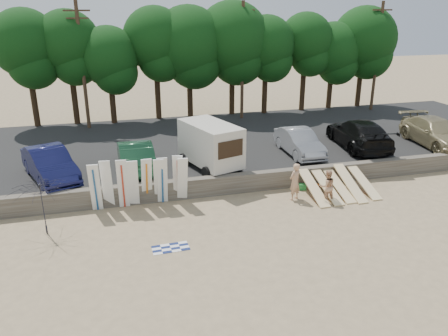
{
  "coord_description": "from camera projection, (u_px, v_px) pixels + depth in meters",
  "views": [
    {
      "loc": [
        -8.53,
        -17.36,
        9.23
      ],
      "look_at": [
        -3.02,
        3.0,
        1.43
      ],
      "focal_mm": 35.0,
      "sensor_mm": 36.0,
      "label": 1
    }
  ],
  "objects": [
    {
      "name": "ground",
      "position": [
        301.0,
        211.0,
        21.01
      ],
      "size": [
        120.0,
        120.0,
        0.0
      ],
      "primitive_type": "plane",
      "color": "tan",
      "rests_on": "ground"
    },
    {
      "name": "seawall",
      "position": [
        278.0,
        179.0,
        23.56
      ],
      "size": [
        44.0,
        0.5,
        1.0
      ],
      "primitive_type": "cube",
      "color": "#6B6356",
      "rests_on": "ground"
    },
    {
      "name": "parking_lot",
      "position": [
        238.0,
        143.0,
        30.4
      ],
      "size": [
        44.0,
        14.5,
        0.7
      ],
      "primitive_type": "cube",
      "color": "#282828",
      "rests_on": "ground"
    },
    {
      "name": "treeline",
      "position": [
        218.0,
        43.0,
        34.72
      ],
      "size": [
        32.66,
        6.01,
        9.1
      ],
      "color": "#382616",
      "rests_on": "parking_lot"
    },
    {
      "name": "utility_poles",
      "position": [
        242.0,
        59.0,
        34.1
      ],
      "size": [
        25.8,
        0.26,
        9.0
      ],
      "color": "#473321",
      "rests_on": "parking_lot"
    },
    {
      "name": "box_trailer",
      "position": [
        210.0,
        143.0,
        24.14
      ],
      "size": [
        3.18,
        4.42,
        2.55
      ],
      "rotation": [
        0.0,
        0.0,
        0.31
      ],
      "color": "beige",
      "rests_on": "parking_lot"
    },
    {
      "name": "car_0",
      "position": [
        50.0,
        164.0,
        22.69
      ],
      "size": [
        3.45,
        5.42,
        1.69
      ],
      "primitive_type": "imported",
      "rotation": [
        0.0,
        0.0,
        0.35
      ],
      "color": "#121440",
      "rests_on": "parking_lot"
    },
    {
      "name": "car_1",
      "position": [
        135.0,
        155.0,
        24.08
      ],
      "size": [
        1.86,
        5.12,
        1.68
      ],
      "primitive_type": "imported",
      "rotation": [
        0.0,
        0.0,
        3.16
      ],
      "color": "#173F25",
      "rests_on": "parking_lot"
    },
    {
      "name": "car_2",
      "position": [
        299.0,
        142.0,
        26.65
      ],
      "size": [
        1.68,
        4.68,
        1.54
      ],
      "primitive_type": "imported",
      "rotation": [
        0.0,
        0.0,
        -0.01
      ],
      "color": "gray",
      "rests_on": "parking_lot"
    },
    {
      "name": "car_3",
      "position": [
        359.0,
        134.0,
        27.93
      ],
      "size": [
        3.38,
        6.53,
        1.81
      ],
      "primitive_type": "imported",
      "rotation": [
        0.0,
        0.0,
        3.0
      ],
      "color": "black",
      "rests_on": "parking_lot"
    },
    {
      "name": "car_4",
      "position": [
        436.0,
        133.0,
        28.32
      ],
      "size": [
        3.01,
        6.19,
        1.73
      ],
      "primitive_type": "imported",
      "rotation": [
        0.0,
        0.0,
        -0.1
      ],
      "color": "#8E815A",
      "rests_on": "parking_lot"
    },
    {
      "name": "surfboard_upright_0",
      "position": [
        95.0,
        188.0,
        20.45
      ],
      "size": [
        0.53,
        0.73,
        2.53
      ],
      "primitive_type": "cube",
      "rotation": [
        0.25,
        0.0,
        -0.05
      ],
      "color": "white",
      "rests_on": "ground"
    },
    {
      "name": "surfboard_upright_1",
      "position": [
        107.0,
        185.0,
        20.75
      ],
      "size": [
        0.57,
        0.58,
        2.57
      ],
      "primitive_type": "cube",
      "rotation": [
        0.18,
        0.0,
        -0.14
      ],
      "color": "white",
      "rests_on": "ground"
    },
    {
      "name": "surfboard_upright_2",
      "position": [
        123.0,
        184.0,
        20.85
      ],
      "size": [
        0.53,
        0.54,
        2.57
      ],
      "primitive_type": "cube",
      "rotation": [
        0.17,
        0.0,
        -0.06
      ],
      "color": "white",
      "rests_on": "ground"
    },
    {
      "name": "surfboard_upright_3",
      "position": [
        133.0,
        184.0,
        20.93
      ],
      "size": [
        0.52,
        0.73,
        2.53
      ],
      "primitive_type": "cube",
      "rotation": [
        0.26,
        0.0,
        -0.03
      ],
      "color": "white",
      "rests_on": "ground"
    },
    {
      "name": "surfboard_upright_4",
      "position": [
        147.0,
        181.0,
        21.23
      ],
      "size": [
        0.53,
        0.78,
        2.52
      ],
      "primitive_type": "cube",
      "rotation": [
        0.27,
        0.0,
        0.04
      ],
      "color": "white",
      "rests_on": "ground"
    },
    {
      "name": "surfboard_upright_5",
      "position": [
        159.0,
        181.0,
        21.29
      ],
      "size": [
        0.57,
        0.87,
        2.5
      ],
      "primitive_type": "cube",
      "rotation": [
        0.3,
        0.0,
        -0.08
      ],
      "color": "white",
      "rests_on": "ground"
    },
    {
      "name": "surfboard_upright_6",
      "position": [
        162.0,
        181.0,
        21.28
      ],
      "size": [
        0.51,
        0.67,
        2.54
      ],
      "primitive_type": "cube",
      "rotation": [
        0.23,
        0.0,
        -0.02
      ],
      "color": "white",
      "rests_on": "ground"
    },
    {
      "name": "surfboard_upright_7",
      "position": [
        178.0,
        178.0,
        21.58
      ],
      "size": [
        0.59,
        0.7,
        2.55
      ],
      "primitive_type": "cube",
      "rotation": [
        0.22,
        0.0,
        -0.15
      ],
      "color": "white",
      "rests_on": "ground"
    },
    {
      "name": "surfboard_upright_8",
      "position": [
        182.0,
        180.0,
        21.47
      ],
      "size": [
        0.54,
        0.88,
        2.49
      ],
      "primitive_type": "cube",
      "rotation": [
        0.31,
        0.0,
        -0.04
      ],
      "color": "white",
      "rests_on": "ground"
    },
    {
      "name": "surfboard_low_0",
      "position": [
        313.0,
        188.0,
        22.4
      ],
      "size": [
        0.56,
        2.86,
        1.03
      ],
      "primitive_type": "cube",
      "rotation": [
        0.33,
        0.0,
        0.0
      ],
      "color": "beige",
      "rests_on": "ground"
    },
    {
      "name": "surfboard_low_1",
      "position": [
        327.0,
        187.0,
        22.63
      ],
      "size": [
        0.56,
        2.89,
        0.95
      ],
      "primitive_type": "cube",
      "rotation": [
        0.3,
        0.0,
        0.0
      ],
      "color": "beige",
      "rests_on": "ground"
    },
    {
      "name": "surfboard_low_2",
      "position": [
        338.0,
        185.0,
        22.89
      ],
      "size": [
        0.56,
        2.9,
        0.91
      ],
      "primitive_type": "cube",
      "rotation": [
        0.28,
        0.0,
        0.0
      ],
      "color": "beige",
      "rests_on": "ground"
    },
    {
      "name": "surfboard_low_3",
      "position": [
        350.0,
        183.0,
        22.82
      ],
      "size": [
        0.56,
        2.82,
        1.15
      ],
      "primitive_type": "cube",
      "rotation": [
        0.37,
        0.0,
        0.0
      ],
      "color": "beige",
      "rests_on": "ground"
    },
    {
      "name": "surfboard_low_4",
      "position": [
        363.0,
        182.0,
        23.24
      ],
      "size": [
        0.56,
        2.88,
        0.98
      ],
      "primitive_type": "cube",
      "rotation": [
        0.31,
        0.0,
        0.0
      ],
      "color": "beige",
      "rests_on": "ground"
    },
    {
      "name": "beachgoer_a",
      "position": [
        295.0,
        182.0,
        21.95
      ],
      "size": [
        0.84,
        0.72,
        1.94
      ],
      "primitive_type": "imported",
      "rotation": [
        0.0,
        0.0,
        3.59
      ],
      "color": "tan",
      "rests_on": "ground"
    },
    {
      "name": "beachgoer_b",
      "position": [
        327.0,
        186.0,
        21.71
      ],
      "size": [
        0.85,
        0.68,
        1.69
      ],
      "primitive_type": "imported",
      "rotation": [
        0.0,
        0.0,
        3.1
      ],
      "color": "tan",
      "rests_on": "ground"
    },
    {
      "name": "cooler",
      "position": [
        302.0,
        187.0,
        23.42
      ],
      "size": [
        0.44,
        0.38,
        0.32
      ],
      "primitive_type": "cube",
      "rotation": [
        0.0,
        0.0,
        -0.22
      ],
      "color": "green",
      "rests_on": "ground"
    },
    {
      "name": "gear_bag",
      "position": [
        316.0,
        186.0,
        23.64
      ],
      "size": [
        0.37,
        0.34,
        0.22
      ],
      "primitive_type": "cube",
      "rotation": [
        0.0,
        0.0,
        0.37
      ],
      "color": "#CC5718",
      "rests_on": "ground"
    },
    {
      "name": "beach_towel",
      "position": [
        171.0,
        248.0,
        17.77
      ],
      "size": [
        1.55,
        1.55,
        0.0
      ],
      "primitive_type": "plane",
      "rotation": [
        0.0,
        0.0,
        0.04
      ],
      "color": "white",
      "rests_on": "ground"
    },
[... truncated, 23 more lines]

